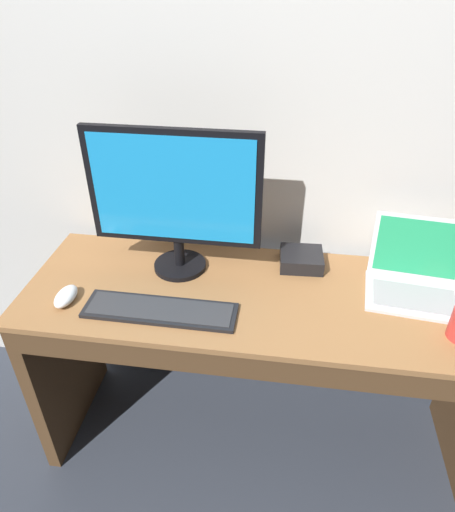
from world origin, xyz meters
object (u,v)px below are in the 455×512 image
object	(u,v)px
external_monitor	(174,198)
wired_keyboard	(160,310)
laptop_silver	(415,276)
computer_mouse	(66,296)
external_drive_box	(301,259)

from	to	relation	value
external_monitor	wired_keyboard	distance (m)	0.37
laptop_silver	wired_keyboard	world-z (taller)	laptop_silver
wired_keyboard	computer_mouse	xyz separation A→B (m)	(-0.32, 0.01, 0.01)
computer_mouse	external_drive_box	distance (m)	0.82
wired_keyboard	external_drive_box	world-z (taller)	external_drive_box
wired_keyboard	computer_mouse	bearing A→B (deg)	178.28
computer_mouse	external_monitor	bearing A→B (deg)	36.52
laptop_silver	external_monitor	world-z (taller)	external_monitor
external_monitor	computer_mouse	bearing A→B (deg)	-144.68
wired_keyboard	laptop_silver	bearing A→B (deg)	16.62
laptop_silver	wired_keyboard	xyz separation A→B (m)	(-0.82, -0.24, -0.04)
wired_keyboard	external_drive_box	distance (m)	0.55
wired_keyboard	computer_mouse	size ratio (longest dim) A/B	4.23
external_monitor	wired_keyboard	size ratio (longest dim) A/B	1.18
laptop_silver	external_drive_box	xyz separation A→B (m)	(-0.38, 0.08, -0.02)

